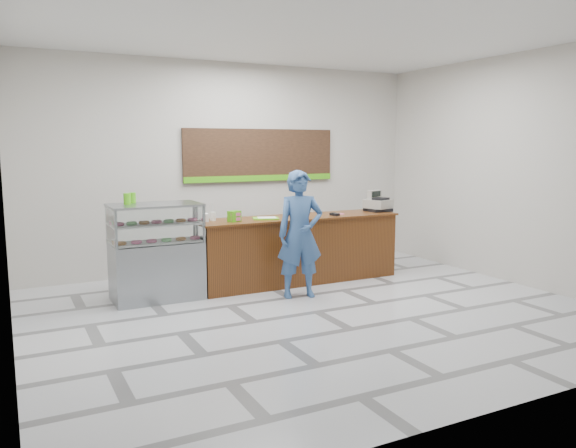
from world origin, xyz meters
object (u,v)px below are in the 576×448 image
display_case (156,251)px  sales_counter (298,249)px  customer (300,234)px  cash_register (378,204)px  serving_tray (266,218)px

display_case → sales_counter: bearing=0.0°
sales_counter → customer: size_ratio=1.83×
cash_register → customer: size_ratio=0.26×
display_case → customer: bearing=-23.1°
sales_counter → customer: 0.95m
sales_counter → serving_tray: serving_tray is taller
display_case → cash_register: bearing=0.2°
sales_counter → cash_register: size_ratio=6.92×
display_case → cash_register: (3.72, 0.01, 0.48)m
cash_register → sales_counter: bearing=161.9°
sales_counter → display_case: display_case is taller
customer → sales_counter: bearing=76.5°
cash_register → serving_tray: (-2.08, -0.06, -0.12)m
cash_register → serving_tray: cash_register is taller
serving_tray → customer: customer is taller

